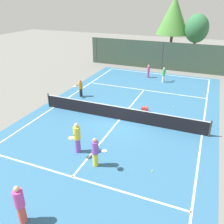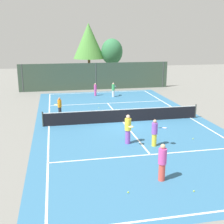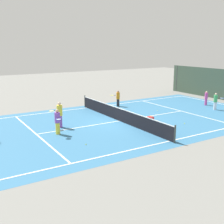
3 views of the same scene
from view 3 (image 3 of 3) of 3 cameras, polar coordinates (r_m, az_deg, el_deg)
name	(u,v)px [view 3 (image 3 of 3)]	position (r m, az deg, el deg)	size (l,w,h in m)	color
ground_plane	(120,121)	(21.61, 1.54, -1.81)	(80.00, 80.00, 0.00)	slate
court_surface	(120,121)	(21.61, 1.54, -1.80)	(13.00, 25.00, 0.01)	teal
tennis_net	(120,114)	(21.48, 1.55, -0.50)	(11.90, 0.10, 1.10)	#333833
player_0	(118,98)	(26.73, 1.18, 2.80)	(0.69, 0.86, 1.50)	#232328
player_2	(206,98)	(28.67, 18.32, 2.69)	(0.29, 0.29, 1.37)	#D14799
player_3	(216,101)	(26.85, 20.02, 2.05)	(0.66, 0.87, 1.50)	silver
player_4	(60,114)	(20.08, -10.45, -0.46)	(0.38, 0.95, 1.80)	purple
player_5	(57,121)	(18.55, -10.85, -1.87)	(0.93, 0.49, 1.63)	yellow
ball_crate	(151,119)	(21.69, 7.73, -1.38)	(0.47, 0.30, 0.43)	red
tennis_ball_2	(184,124)	(21.44, 14.30, -2.25)	(0.07, 0.07, 0.07)	#CCE533
tennis_ball_3	(157,111)	(25.22, 9.07, 0.28)	(0.07, 0.07, 0.07)	#CCE533
tennis_ball_4	(152,133)	(18.76, 7.98, -4.16)	(0.07, 0.07, 0.07)	#CCE533
tennis_ball_5	(86,144)	(16.57, -5.23, -6.45)	(0.07, 0.07, 0.07)	#CCE533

